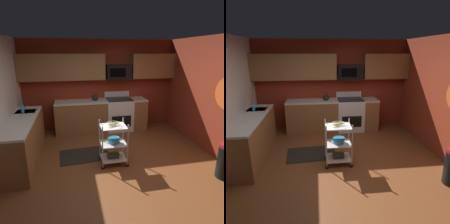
% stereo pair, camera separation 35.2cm
% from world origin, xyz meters
% --- Properties ---
extents(floor, '(4.40, 4.80, 0.04)m').
position_xyz_m(floor, '(0.00, 0.00, -0.02)').
color(floor, brown).
rests_on(floor, ground).
extents(wall_back, '(4.52, 0.06, 2.60)m').
position_xyz_m(wall_back, '(0.00, 2.43, 1.30)').
color(wall_back, maroon).
rests_on(wall_back, ground).
extents(counter_run, '(3.52, 2.73, 0.92)m').
position_xyz_m(counter_run, '(-0.86, 1.49, 0.46)').
color(counter_run, brown).
rests_on(counter_run, ground).
extents(oven_range, '(0.76, 0.65, 1.10)m').
position_xyz_m(oven_range, '(0.52, 2.10, 0.48)').
color(oven_range, white).
rests_on(oven_range, ground).
extents(upper_cabinets, '(4.40, 0.33, 0.70)m').
position_xyz_m(upper_cabinets, '(-0.12, 2.23, 1.85)').
color(upper_cabinets, brown).
extents(microwave, '(0.70, 0.39, 0.40)m').
position_xyz_m(microwave, '(0.52, 2.21, 1.70)').
color(microwave, black).
extents(rolling_cart, '(0.57, 0.43, 0.91)m').
position_xyz_m(rolling_cart, '(-0.04, 0.23, 0.45)').
color(rolling_cart, silver).
rests_on(rolling_cart, ground).
extents(fruit_bowl, '(0.27, 0.27, 0.07)m').
position_xyz_m(fruit_bowl, '(-0.04, 0.23, 0.88)').
color(fruit_bowl, silver).
rests_on(fruit_bowl, rolling_cart).
extents(mixing_bowl_large, '(0.25, 0.25, 0.11)m').
position_xyz_m(mixing_bowl_large, '(-0.03, 0.23, 0.52)').
color(mixing_bowl_large, '#338CBF').
rests_on(mixing_bowl_large, rolling_cart).
extents(book_stack, '(0.24, 0.18, 0.09)m').
position_xyz_m(book_stack, '(-0.04, 0.23, 0.17)').
color(book_stack, '#1E4C8C').
rests_on(book_stack, rolling_cart).
extents(kettle, '(0.21, 0.18, 0.26)m').
position_xyz_m(kettle, '(-0.18, 2.10, 1.00)').
color(kettle, black).
rests_on(kettle, counter_run).
extents(dish_soap_bottle, '(0.06, 0.06, 0.20)m').
position_xyz_m(dish_soap_bottle, '(-1.93, 1.22, 1.02)').
color(dish_soap_bottle, '#2D8CBF').
rests_on(dish_soap_bottle, counter_run).
extents(floor_rug, '(1.15, 0.78, 0.01)m').
position_xyz_m(floor_rug, '(-0.61, 0.67, 0.01)').
color(floor_rug, black).
rests_on(floor_rug, ground).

